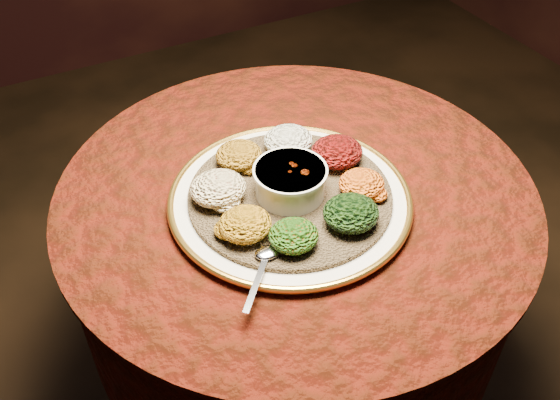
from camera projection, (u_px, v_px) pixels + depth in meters
name	position (u px, v px, depth m)	size (l,w,h in m)	color
table	(295.00, 250.00, 1.36)	(0.96, 0.96, 0.73)	black
platter	(290.00, 199.00, 1.20)	(0.50, 0.50, 0.02)	silver
injera	(290.00, 195.00, 1.19)	(0.39, 0.39, 0.01)	brown
stew_bowl	(290.00, 180.00, 1.17)	(0.14, 0.14, 0.06)	silver
spoon	(266.00, 257.00, 1.06)	(0.12, 0.12, 0.01)	silver
portion_ayib	(288.00, 140.00, 1.27)	(0.10, 0.10, 0.05)	silver
portion_kitfo	(337.00, 152.00, 1.24)	(0.10, 0.10, 0.05)	black
portion_tikil	(362.00, 184.00, 1.18)	(0.09, 0.08, 0.04)	#A6630D
portion_gomen	(351.00, 213.00, 1.11)	(0.10, 0.10, 0.05)	black
portion_mixveg	(294.00, 236.00, 1.07)	(0.09, 0.08, 0.04)	#9D290A
portion_kik	(245.00, 224.00, 1.09)	(0.10, 0.09, 0.05)	#BB7610
portion_timatim	(218.00, 188.00, 1.16)	(0.11, 0.10, 0.05)	maroon
portion_shiro	(239.00, 155.00, 1.24)	(0.09, 0.09, 0.04)	#926211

